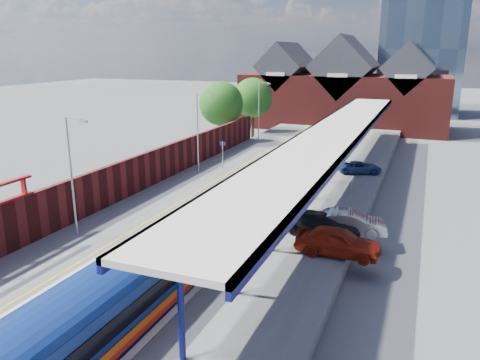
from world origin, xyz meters
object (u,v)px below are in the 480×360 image
at_px(train, 284,167).
at_px(parked_car_red, 338,241).
at_px(parked_car_dark, 321,225).
at_px(lamp_post_d, 260,108).
at_px(platform_sign, 223,150).
at_px(lamp_post_b, 73,169).
at_px(lamp_post_c, 199,128).
at_px(parked_car_blue, 360,167).
at_px(parked_car_silver, 349,222).

distance_m(train, parked_car_red, 14.91).
bearing_deg(train, parked_car_dark, -63.05).
relative_size(lamp_post_d, parked_car_red, 1.55).
bearing_deg(train, platform_sign, 163.06).
bearing_deg(lamp_post_d, lamp_post_b, -90.00).
relative_size(lamp_post_c, parked_car_blue, 1.83).
distance_m(parked_car_dark, parked_car_blue, 15.72).
relative_size(lamp_post_b, parked_car_red, 1.55).
height_order(platform_sign, parked_car_blue, platform_sign).
bearing_deg(parked_car_red, parked_car_silver, -1.16).
distance_m(train, lamp_post_b, 18.07).
bearing_deg(parked_car_silver, parked_car_red, 167.98).
height_order(lamp_post_b, parked_car_red, lamp_post_b).
bearing_deg(parked_car_dark, lamp_post_d, 36.02).
relative_size(parked_car_red, parked_car_silver, 1.04).
relative_size(lamp_post_b, lamp_post_d, 1.00).
distance_m(parked_car_red, parked_car_blue, 18.09).
bearing_deg(parked_car_silver, parked_car_blue, -5.36).
xyz_separation_m(parked_car_red, parked_car_silver, (0.06, 3.23, -0.05)).
height_order(lamp_post_c, parked_car_blue, lamp_post_c).
height_order(lamp_post_c, parked_car_dark, lamp_post_c).
bearing_deg(lamp_post_c, lamp_post_b, -90.00).
bearing_deg(lamp_post_b, parked_car_red, 10.84).
xyz_separation_m(train, parked_car_dark, (5.53, -10.88, -0.45)).
distance_m(train, parked_car_silver, 12.19).
distance_m(lamp_post_d, platform_sign, 14.25).
relative_size(platform_sign, parked_car_blue, 0.66).
bearing_deg(lamp_post_b, parked_car_silver, 22.19).
relative_size(lamp_post_b, parked_car_silver, 1.61).
bearing_deg(parked_car_dark, parked_car_blue, 9.44).
relative_size(train, lamp_post_c, 9.42).
distance_m(lamp_post_c, platform_sign, 3.34).
bearing_deg(lamp_post_c, parked_car_dark, -39.04).
height_order(lamp_post_d, parked_car_dark, lamp_post_d).
xyz_separation_m(lamp_post_c, parked_car_blue, (13.41, 4.87, -3.46)).
xyz_separation_m(lamp_post_d, platform_sign, (1.36, -14.00, -2.30)).
relative_size(lamp_post_b, lamp_post_c, 1.00).
height_order(platform_sign, parked_car_red, platform_sign).
bearing_deg(lamp_post_c, lamp_post_d, 90.00).
xyz_separation_m(platform_sign, parked_car_dark, (12.02, -12.85, -1.01)).
bearing_deg(parked_car_silver, lamp_post_b, 101.21).
relative_size(lamp_post_d, parked_car_blue, 1.83).
relative_size(parked_car_red, parked_car_dark, 0.97).
bearing_deg(platform_sign, lamp_post_c, -124.26).
relative_size(parked_car_silver, parked_car_dark, 0.94).
height_order(platform_sign, parked_car_silver, platform_sign).
bearing_deg(lamp_post_d, parked_car_red, -63.09).
distance_m(lamp_post_c, parked_car_red, 20.07).
bearing_deg(train, lamp_post_c, -179.83).
xyz_separation_m(lamp_post_d, parked_car_dark, (13.39, -26.85, -3.32)).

